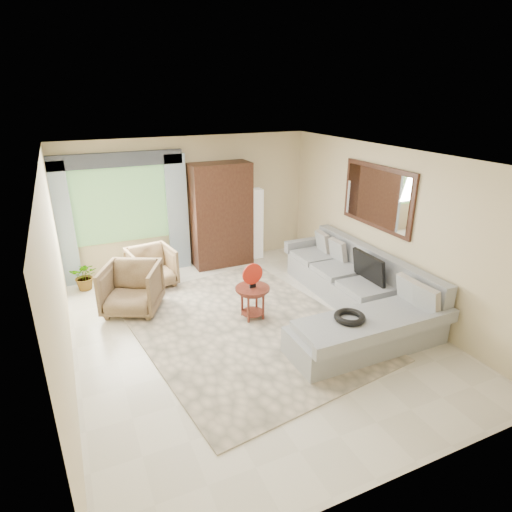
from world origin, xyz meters
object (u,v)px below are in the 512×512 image
sectional_sofa (355,296)px  tv_screen (369,268)px  armchair_left (132,288)px  floor_lamp (256,224)px  armchair_right (152,267)px  armoire (221,215)px  coffee_table (253,302)px  potted_plant (85,276)px

sectional_sofa → tv_screen: size_ratio=4.68×
sectional_sofa → armchair_left: bearing=154.8°
armchair_left → floor_lamp: bearing=52.5°
armchair_right → armoire: (1.56, 0.49, 0.69)m
armoire → coffee_table: bearing=-98.8°
coffee_table → potted_plant: bearing=136.2°
sectional_sofa → floor_lamp: bearing=98.3°
armoire → potted_plant: bearing=-176.8°
sectional_sofa → coffee_table: 1.68m
armchair_left → floor_lamp: (2.86, 1.41, 0.35)m
coffee_table → floor_lamp: floor_lamp is taller
sectional_sofa → armchair_right: bearing=139.2°
tv_screen → coffee_table: 1.97m
tv_screen → armchair_right: tv_screen is taller
armchair_right → floor_lamp: floor_lamp is taller
potted_plant → armchair_right: bearing=-16.3°
armchair_right → floor_lamp: size_ratio=0.53×
coffee_table → armoire: bearing=81.2°
tv_screen → sectional_sofa: bearing=-167.0°
armoire → tv_screen: bearing=-62.1°
armoire → armchair_right: bearing=-162.7°
potted_plant → tv_screen: bearing=-32.5°
armchair_right → floor_lamp: 2.45m
tv_screen → armoire: armoire is taller
sectional_sofa → armchair_right: size_ratio=4.33×
coffee_table → armchair_right: (-1.19, 1.91, 0.08)m
floor_lamp → sectional_sofa: bearing=-81.7°
tv_screen → floor_lamp: (-0.70, 2.90, 0.03)m
armchair_left → armoire: size_ratio=0.42×
coffee_table → armchair_left: 1.99m
armchair_right → armoire: size_ratio=0.38×
armchair_left → potted_plant: armchair_left is taller
sectional_sofa → armchair_left: (-3.29, 1.55, 0.12)m
coffee_table → floor_lamp: (1.17, 2.45, 0.46)m
armoire → armchair_left: bearing=-146.8°
tv_screen → coffee_table: bearing=166.7°
coffee_table → armchair_right: bearing=122.0°
coffee_table → potted_plant: 3.24m
sectional_sofa → floor_lamp: 3.03m
armchair_left → floor_lamp: size_ratio=0.59×
coffee_table → potted_plant: coffee_table is taller
tv_screen → potted_plant: size_ratio=1.40×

